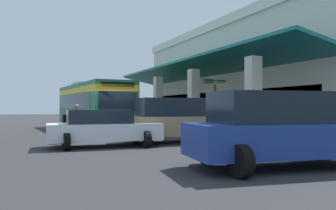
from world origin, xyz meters
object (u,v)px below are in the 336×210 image
object	(u,v)px
transit_bus	(92,103)
parked_suv_blue	(279,129)
pedestrian	(76,121)
potted_palm	(215,124)
parked_suv_tan	(176,120)
parked_sedan_white	(103,128)

from	to	relation	value
transit_bus	parked_suv_blue	world-z (taller)	transit_bus
transit_bus	parked_suv_blue	xyz separation A→B (m)	(17.30, 1.53, -0.84)
pedestrian	potted_palm	world-z (taller)	potted_palm
parked_suv_tan	pedestrian	world-z (taller)	parked_suv_tan
transit_bus	potted_palm	bearing A→B (deg)	33.82
parked_suv_blue	parked_sedan_white	bearing A→B (deg)	-154.85
parked_suv_tan	pedestrian	size ratio (longest dim) A/B	2.90
parked_suv_blue	parked_sedan_white	xyz separation A→B (m)	(-6.66, -3.13, -0.27)
parked_suv_blue	potted_palm	bearing A→B (deg)	158.84
parked_suv_tan	potted_palm	distance (m)	4.23
parked_suv_blue	parked_suv_tan	world-z (taller)	same
parked_suv_tan	parked_sedan_white	xyz separation A→B (m)	(0.40, -3.39, -0.27)
transit_bus	potted_palm	xyz separation A→B (m)	(7.78, 5.21, -1.19)
transit_bus	parked_suv_tan	xyz separation A→B (m)	(10.24, 1.79, -0.84)
transit_bus	pedestrian	distance (m)	8.89
parked_suv_tan	parked_sedan_white	size ratio (longest dim) A/B	1.09
parked_sedan_white	potted_palm	xyz separation A→B (m)	(-2.86, 6.81, -0.09)
transit_bus	parked_suv_tan	bearing A→B (deg)	9.94
parked_suv_blue	potted_palm	world-z (taller)	potted_palm
parked_suv_tan	pedestrian	bearing A→B (deg)	-112.46
transit_bus	parked_suv_tan	world-z (taller)	transit_bus
transit_bus	parked_sedan_white	bearing A→B (deg)	-8.53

